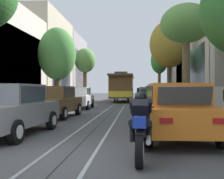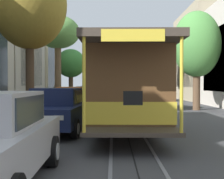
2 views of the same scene
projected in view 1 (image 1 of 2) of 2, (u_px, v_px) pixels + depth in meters
ground_plane at (118, 106)px, 24.27m from camera, size 160.00×160.00×0.00m
trolley_track_rails at (120, 104)px, 26.93m from camera, size 1.14×54.71×0.01m
building_facade_left at (20, 54)px, 26.54m from camera, size 5.50×46.41×10.35m
parked_car_grey_near_left at (10, 109)px, 8.60m from camera, size 2.14×4.42×1.58m
parked_car_brown_second_left at (55, 102)px, 14.06m from camera, size 2.14×4.42×1.58m
parked_car_white_mid_left at (78, 98)px, 20.47m from camera, size 2.06×4.39×1.58m
parked_car_orange_near_right at (176, 111)px, 7.96m from camera, size 2.07×4.39×1.58m
parked_car_green_second_right at (160, 102)px, 14.04m from camera, size 2.11×4.41×1.58m
parked_car_grey_mid_right at (150, 98)px, 19.54m from camera, size 2.09×4.40×1.58m
parked_car_orange_fourth_right at (149, 96)px, 26.20m from camera, size 2.02×4.37×1.58m
parked_car_navy_fifth_right at (144, 95)px, 32.09m from camera, size 2.15×4.42×1.58m
parked_car_silver_sixth_right at (143, 94)px, 38.05m from camera, size 2.06×4.39×1.58m
parked_car_black_far_right at (143, 93)px, 44.19m from camera, size 2.13×4.42×1.58m
street_tree_kerb_left_second at (57, 54)px, 23.25m from camera, size 3.17×3.06×6.62m
street_tree_kerb_left_mid at (85, 62)px, 36.20m from camera, size 2.72×2.68×6.81m
street_tree_kerb_right_second at (186, 25)px, 18.68m from camera, size 3.46×3.74×7.18m
street_tree_kerb_right_mid at (169, 45)px, 27.07m from camera, size 3.84×3.72×8.19m
street_tree_kerb_right_fourth at (159, 61)px, 37.23m from camera, size 2.29×2.15×7.08m
cable_car_trolley at (122, 87)px, 31.55m from camera, size 2.61×9.14×3.28m
motorcycle_with_rider at (141, 127)px, 5.65m from camera, size 0.56×1.99×1.37m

